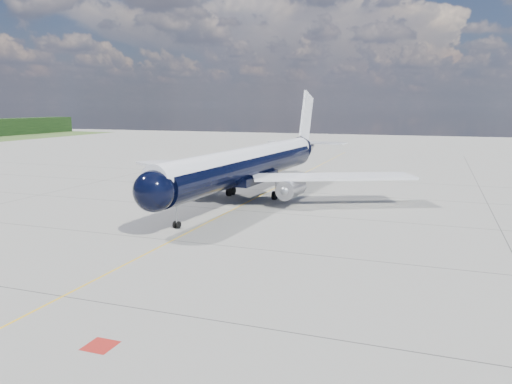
# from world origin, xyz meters

# --- Properties ---
(ground) EXTENTS (320.00, 320.00, 0.00)m
(ground) POSITION_xyz_m (0.00, 30.00, 0.00)
(ground) COLOR gray
(ground) RESTS_ON ground
(taxiway_centerline) EXTENTS (0.16, 160.00, 0.01)m
(taxiway_centerline) POSITION_xyz_m (0.00, 25.00, 0.00)
(taxiway_centerline) COLOR #F3B40C
(taxiway_centerline) RESTS_ON ground
(red_marking) EXTENTS (1.60, 1.60, 0.01)m
(red_marking) POSITION_xyz_m (6.80, -10.00, 0.00)
(red_marking) COLOR maroon
(red_marking) RESTS_ON ground
(main_airliner) EXTENTS (43.51, 53.09, 15.33)m
(main_airliner) POSITION_xyz_m (-0.55, 33.69, 4.76)
(main_airliner) COLOR black
(main_airliner) RESTS_ON ground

